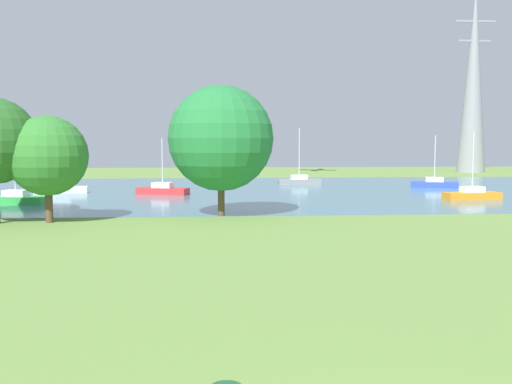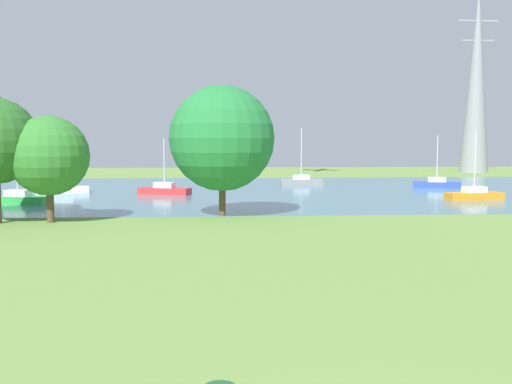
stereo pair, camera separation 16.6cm
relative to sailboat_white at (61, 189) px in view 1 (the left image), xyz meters
The scene contains 11 objects.
ground_plane 31.67m from the sailboat_white, 55.96° to the right, with size 160.00×160.00×0.00m, color olive.
water_surface 17.82m from the sailboat_white, ahead, with size 140.00×40.00×0.02m, color teal.
sailboat_white is the anchor object (origin of this frame).
sailboat_blue 37.96m from the sailboat_white, ahead, with size 5.03×2.95×5.52m.
sailboat_orange 37.11m from the sailboat_white, 13.45° to the right, with size 4.95×2.11×5.70m.
sailboat_gray 25.81m from the sailboat_white, 21.18° to the left, with size 4.91×1.89×6.41m.
sailboat_green 9.58m from the sailboat_white, 96.21° to the right, with size 5.01×2.48×5.56m.
sailboat_red 9.87m from the sailboat_white, 11.07° to the right, with size 5.03×2.98×5.16m.
tree_west_far 21.03m from the sailboat_white, 77.63° to the right, with size 4.81×4.81×6.44m.
tree_mid_shore 23.75m from the sailboat_white, 50.36° to the right, with size 6.88×6.88×8.54m.
electricity_pylon 66.22m from the sailboat_white, 31.45° to the left, with size 6.40×4.40×29.40m.
Camera 1 is at (-3.41, -7.83, 4.90)m, focal length 40.97 mm.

